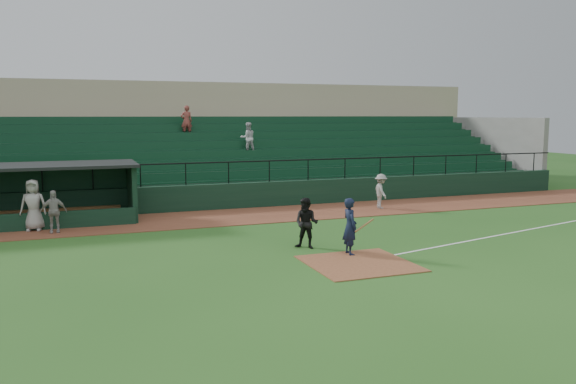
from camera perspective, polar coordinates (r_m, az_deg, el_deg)
name	(u,v)px	position (r m, az deg, el deg)	size (l,w,h in m)	color
ground	(344,256)	(18.29, 5.54, -6.29)	(90.00, 90.00, 0.00)	#26561B
warning_track	(264,215)	(25.56, -2.36, -2.25)	(40.00, 4.00, 0.03)	brown
home_plate_dirt	(359,263)	(17.43, 7.00, -6.97)	(3.00, 3.00, 0.03)	brown
foul_line	(521,231)	(23.75, 21.86, -3.58)	(18.00, 0.09, 0.01)	white
stadium_structure	(217,151)	(33.39, -6.94, 3.97)	(38.00, 13.08, 6.40)	black
dugout	(22,191)	(25.74, -24.63, 0.10)	(8.90, 3.20, 2.42)	black
batter_at_plate	(350,227)	(18.32, 6.10, -3.39)	(1.03, 0.71, 1.81)	black
umpire	(307,223)	(19.12, 1.83, -3.08)	(0.82, 0.64, 1.68)	black
runner	(381,191)	(27.48, 9.09, 0.09)	(1.04, 0.60, 1.61)	#9B9791
dugout_player_a	(53,211)	(23.20, -22.01, -1.78)	(0.93, 0.39, 1.59)	#9F9994
dugout_player_b	(33,205)	(23.90, -23.71, -1.18)	(0.95, 0.62, 1.95)	#A19D97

